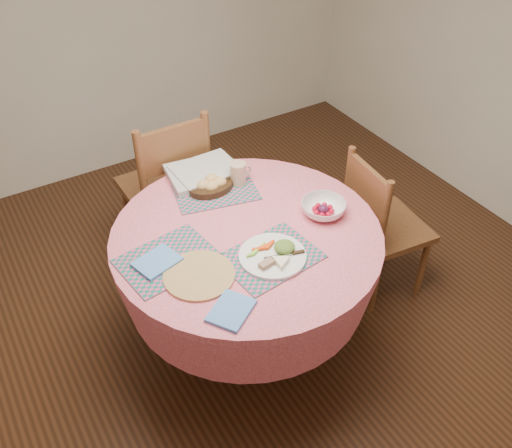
# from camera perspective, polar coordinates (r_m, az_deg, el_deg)

# --- Properties ---
(ground) EXTENTS (4.00, 4.00, 0.00)m
(ground) POSITION_cam_1_polar(r_m,az_deg,el_deg) (3.12, -0.80, -11.48)
(ground) COLOR #331C0F
(ground) RESTS_ON ground
(room_envelope) EXTENTS (4.01, 4.01, 2.71)m
(room_envelope) POSITION_cam_1_polar(r_m,az_deg,el_deg) (2.09, -1.24, 19.77)
(room_envelope) COLOR silver
(room_envelope) RESTS_ON ground
(dining_table) EXTENTS (1.24, 1.24, 0.75)m
(dining_table) POSITION_cam_1_polar(r_m,az_deg,el_deg) (2.71, -0.91, -4.03)
(dining_table) COLOR pink
(dining_table) RESTS_ON ground
(chair_right) EXTENTS (0.43, 0.45, 0.88)m
(chair_right) POSITION_cam_1_polar(r_m,az_deg,el_deg) (3.16, 12.34, -0.00)
(chair_right) COLOR brown
(chair_right) RESTS_ON ground
(chair_back) EXTENTS (0.46, 0.44, 1.00)m
(chair_back) POSITION_cam_1_polar(r_m,az_deg,el_deg) (3.30, -8.77, 3.85)
(chair_back) COLOR brown
(chair_back) RESTS_ON ground
(placemat_front) EXTENTS (0.43, 0.34, 0.01)m
(placemat_front) POSITION_cam_1_polar(r_m,az_deg,el_deg) (2.45, 1.45, -3.34)
(placemat_front) COLOR #126655
(placemat_front) RESTS_ON dining_table
(placemat_left) EXTENTS (0.44, 0.35, 0.01)m
(placemat_left) POSITION_cam_1_polar(r_m,az_deg,el_deg) (2.47, -8.78, -3.54)
(placemat_left) COLOR #126655
(placemat_left) RESTS_ON dining_table
(placemat_back) EXTENTS (0.46, 0.38, 0.01)m
(placemat_back) POSITION_cam_1_polar(r_m,az_deg,el_deg) (2.84, -4.12, 3.44)
(placemat_back) COLOR #126655
(placemat_back) RESTS_ON dining_table
(wicker_trivet) EXTENTS (0.30, 0.30, 0.01)m
(wicker_trivet) POSITION_cam_1_polar(r_m,az_deg,el_deg) (2.38, -5.71, -5.12)
(wicker_trivet) COLOR olive
(wicker_trivet) RESTS_ON dining_table
(napkin_near) EXTENTS (0.23, 0.22, 0.01)m
(napkin_near) POSITION_cam_1_polar(r_m,az_deg,el_deg) (2.23, -2.50, -8.65)
(napkin_near) COLOR #5388D6
(napkin_near) RESTS_ON dining_table
(napkin_far) EXTENTS (0.21, 0.18, 0.01)m
(napkin_far) POSITION_cam_1_polar(r_m,az_deg,el_deg) (2.45, -9.87, -3.75)
(napkin_far) COLOR #5388D6
(napkin_far) RESTS_ON placemat_left
(dinner_plate) EXTENTS (0.29, 0.29, 0.05)m
(dinner_plate) POSITION_cam_1_polar(r_m,az_deg,el_deg) (2.44, 1.86, -3.09)
(dinner_plate) COLOR white
(dinner_plate) RESTS_ON placemat_front
(bread_bowl) EXTENTS (0.23, 0.23, 0.08)m
(bread_bowl) POSITION_cam_1_polar(r_m,az_deg,el_deg) (2.83, -4.52, 3.94)
(bread_bowl) COLOR black
(bread_bowl) RESTS_ON placemat_back
(latte_mug) EXTENTS (0.12, 0.08, 0.11)m
(latte_mug) POSITION_cam_1_polar(r_m,az_deg,el_deg) (2.85, -1.75, 5.10)
(latte_mug) COLOR tan
(latte_mug) RESTS_ON placemat_back
(fruit_bowl) EXTENTS (0.23, 0.23, 0.06)m
(fruit_bowl) POSITION_cam_1_polar(r_m,az_deg,el_deg) (2.68, 6.75, 1.54)
(fruit_bowl) COLOR white
(fruit_bowl) RESTS_ON dining_table
(newspaper_stack) EXTENTS (0.37, 0.31, 0.04)m
(newspaper_stack) POSITION_cam_1_polar(r_m,az_deg,el_deg) (2.93, -5.32, 5.15)
(newspaper_stack) COLOR silver
(newspaper_stack) RESTS_ON dining_table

